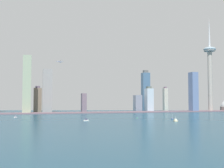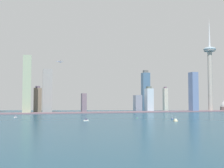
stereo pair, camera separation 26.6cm
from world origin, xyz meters
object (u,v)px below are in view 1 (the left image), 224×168
skyscraper_1 (84,102)px  boat_4 (16,117)px  airplane (59,62)px  skyscraper_10 (27,84)px  boat_2 (86,120)px  boat_3 (175,120)px  channel_buoy_2 (137,118)px  skyscraper_6 (138,103)px  skyscraper_5 (47,91)px  skyscraper_8 (38,100)px  skyscraper_3 (165,99)px  skyscraper_9 (193,92)px  skyscraper_0 (146,91)px  boat_0 (172,119)px  observation_tower (210,65)px  skyscraper_7 (149,100)px

skyscraper_1 → boat_4: skyscraper_1 is taller
airplane → skyscraper_10: bearing=-69.6°
boat_2 → boat_4: 178.21m
boat_3 → channel_buoy_2: 101.96m
skyscraper_6 → boat_4: 407.10m
skyscraper_5 → skyscraper_8: bearing=134.3°
skyscraper_3 → boat_4: (-462.82, -241.25, -37.00)m
skyscraper_9 → boat_4: bearing=-163.5°
skyscraper_1 → skyscraper_6: skyscraper_1 is taller
skyscraper_0 → airplane: bearing=-160.1°
skyscraper_5 → boat_3: (203.74, -395.41, -61.92)m
skyscraper_8 → skyscraper_9: skyscraper_9 is taller
skyscraper_6 → boat_0: bearing=-99.3°
airplane → skyscraper_6: bearing=123.9°
skyscraper_1 → skyscraper_10: size_ratio=0.36×
boat_0 → skyscraper_5: bearing=-137.4°
observation_tower → skyscraper_5: observation_tower is taller
skyscraper_0 → skyscraper_9: 164.54m
skyscraper_8 → boat_0: size_ratio=8.42×
skyscraper_9 → boat_4: size_ratio=20.27×
skyscraper_3 → channel_buoy_2: 390.19m
boat_0 → boat_2: boat_0 is taller
skyscraper_9 → airplane: 419.06m
boat_2 → skyscraper_9: bearing=-156.5°
skyscraper_8 → skyscraper_6: bearing=-8.3°
observation_tower → airplane: observation_tower is taller
skyscraper_9 → skyscraper_0: bearing=131.6°
channel_buoy_2 → skyscraper_3: bearing=55.4°
skyscraper_1 → boat_4: size_ratio=9.41×
skyscraper_0 → skyscraper_9: skyscraper_0 is taller
skyscraper_6 → boat_3: size_ratio=3.05×
skyscraper_8 → boat_2: 384.74m
boat_2 → skyscraper_0: bearing=-137.0°
skyscraper_0 → boat_4: size_ratio=22.81×
boat_3 → airplane: size_ratio=0.75×
skyscraper_6 → skyscraper_10: skyscraper_10 is taller
skyscraper_1 → skyscraper_7: (195.56, -55.89, 8.74)m
skyscraper_1 → skyscraper_8: (-139.82, 1.12, 8.89)m
skyscraper_6 → boat_0: size_ratio=5.51×
skyscraper_1 → skyscraper_6: 168.34m
skyscraper_3 → skyscraper_1: bearing=178.4°
skyscraper_6 → boat_2: bearing=-124.0°
skyscraper_5 → skyscraper_10: bearing=-139.3°
skyscraper_0 → skyscraper_10: (-387.86, -102.91, 13.23)m
skyscraper_7 → skyscraper_5: bearing=174.6°
skyscraper_3 → skyscraper_7: size_ratio=1.02×
channel_buoy_2 → boat_3: bearing=-68.8°
boat_0 → skyscraper_10: bearing=-126.9°
skyscraper_6 → skyscraper_10: bearing=-174.3°
boat_2 → skyscraper_10: bearing=-82.0°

